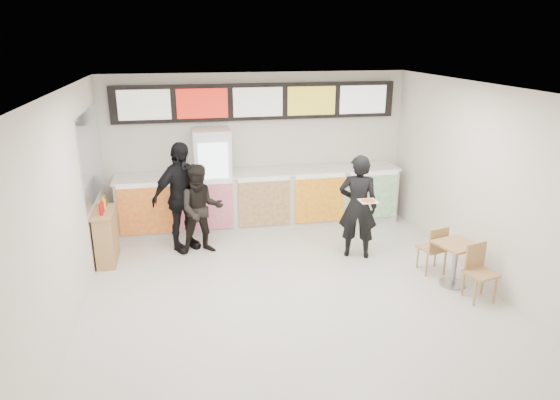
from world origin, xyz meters
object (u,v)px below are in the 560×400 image
object	(u,v)px
customer_left	(201,210)
customer_main	(358,207)
service_counter	(261,199)
customer_mid	(181,197)
cafe_table	(456,256)
drinks_fridge	(213,181)
condiment_ledge	(106,236)

from	to	relation	value
customer_left	customer_main	bearing A→B (deg)	-18.61
service_counter	customer_left	xyz separation A→B (m)	(-1.22, -1.06, 0.23)
customer_left	customer_mid	size ratio (longest dim) A/B	0.82
cafe_table	drinks_fridge	bearing A→B (deg)	124.41
drinks_fridge	customer_main	size ratio (longest dim) A/B	1.11
customer_main	cafe_table	xyz separation A→B (m)	(1.11, -1.32, -0.43)
customer_mid	cafe_table	world-z (taller)	customer_mid
cafe_table	customer_mid	bearing A→B (deg)	137.58
drinks_fridge	customer_left	size ratio (longest dim) A/B	1.25
drinks_fridge	condiment_ledge	distance (m)	2.27
service_counter	customer_mid	xyz separation A→B (m)	(-1.55, -0.84, 0.41)
cafe_table	condiment_ledge	xyz separation A→B (m)	(-5.32, 1.90, -0.01)
condiment_ledge	service_counter	bearing A→B (deg)	21.90
cafe_table	condiment_ledge	world-z (taller)	condiment_ledge
customer_mid	cafe_table	xyz separation A→B (m)	(4.05, -2.20, -0.50)
customer_left	customer_mid	world-z (taller)	customer_mid
service_counter	condiment_ledge	xyz separation A→B (m)	(-2.82, -1.13, -0.11)
drinks_fridge	condiment_ledge	world-z (taller)	drinks_fridge
customer_main	condiment_ledge	world-z (taller)	customer_main
customer_left	customer_mid	distance (m)	0.43
customer_left	cafe_table	xyz separation A→B (m)	(3.72, -1.98, -0.32)
condiment_ledge	customer_main	bearing A→B (deg)	-7.93
customer_mid	cafe_table	size ratio (longest dim) A/B	1.35
drinks_fridge	cafe_table	bearing A→B (deg)	-41.62
drinks_fridge	service_counter	bearing A→B (deg)	-0.99
customer_main	condiment_ledge	size ratio (longest dim) A/B	1.67
condiment_ledge	cafe_table	bearing A→B (deg)	-19.68
customer_left	cafe_table	world-z (taller)	customer_left
customer_left	customer_mid	bearing A→B (deg)	141.71
service_counter	customer_main	distance (m)	2.23
customer_main	customer_left	world-z (taller)	customer_main
customer_left	cafe_table	distance (m)	4.23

